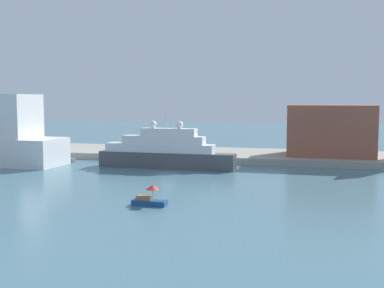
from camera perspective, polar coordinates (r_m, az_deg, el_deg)
ground at (r=88.59m, az=-2.86°, el=-3.56°), size 400.00×400.00×0.00m
quay_dock at (r=114.14m, az=1.41°, el=-1.22°), size 110.00×21.87×1.41m
large_yacht at (r=95.93m, az=-3.24°, el=-0.96°), size 27.57×3.54×11.36m
small_motorboat at (r=62.71m, az=-5.06°, el=-6.39°), size 4.49×1.72×2.71m
work_barge at (r=109.17m, az=-14.81°, el=-1.87°), size 4.80×1.47×0.75m
harbor_building at (r=109.95m, az=16.08°, el=1.57°), size 18.09×13.61×10.98m
parked_car at (r=113.00m, az=-5.50°, el=-0.61°), size 4.41×1.85×1.54m
person_figure at (r=110.89m, az=-3.08°, el=-0.68°), size 0.36×0.36×1.58m
mooring_bollard at (r=104.38m, az=1.44°, el=-1.25°), size 0.51×0.51×0.69m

